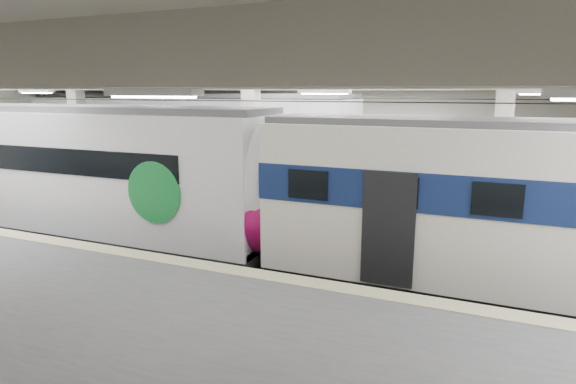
% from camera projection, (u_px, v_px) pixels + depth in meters
% --- Properties ---
extents(station_hall, '(36.00, 24.00, 5.75)m').
position_uv_depth(station_hall, '(273.00, 165.00, 11.39)').
color(station_hall, black).
rests_on(station_hall, ground).
extents(modern_emu, '(13.99, 2.89, 4.51)m').
position_uv_depth(modern_emu, '(124.00, 178.00, 15.49)').
color(modern_emu, white).
rests_on(modern_emu, ground).
extents(older_rer, '(13.14, 2.90, 4.35)m').
position_uv_depth(older_rer, '(544.00, 212.00, 10.88)').
color(older_rer, white).
rests_on(older_rer, ground).
extents(far_train, '(15.47, 3.60, 4.85)m').
position_uv_depth(far_train, '(181.00, 148.00, 21.02)').
color(far_train, white).
rests_on(far_train, ground).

